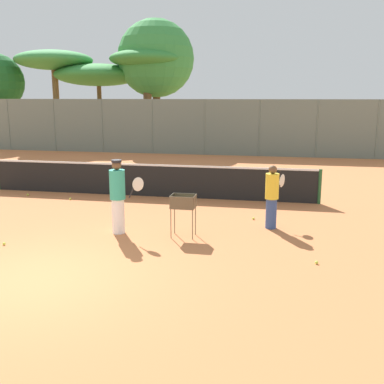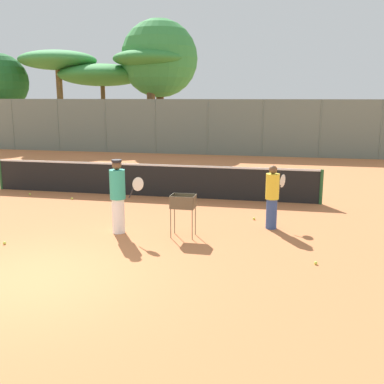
{
  "view_description": "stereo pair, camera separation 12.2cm",
  "coord_description": "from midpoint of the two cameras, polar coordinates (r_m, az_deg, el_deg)",
  "views": [
    {
      "loc": [
        4.3,
        -6.83,
        3.23
      ],
      "look_at": [
        2.24,
        3.4,
        1.0
      ],
      "focal_mm": 42.0,
      "sensor_mm": 36.0,
      "label": 1
    },
    {
      "loc": [
        4.42,
        -6.81,
        3.23
      ],
      "look_at": [
        2.24,
        3.4,
        1.0
      ],
      "focal_mm": 42.0,
      "sensor_mm": 36.0,
      "label": 2
    }
  ],
  "objects": [
    {
      "name": "tennis_ball_0",
      "position": [
        15.89,
        -20.34,
        -0.31
      ],
      "size": [
        0.07,
        0.07,
        0.07
      ],
      "primitive_type": "sphere",
      "color": "#D1E54C",
      "rests_on": "ground_plane"
    },
    {
      "name": "tennis_ball_3",
      "position": [
        9.24,
        15.18,
        -8.63
      ],
      "size": [
        0.07,
        0.07,
        0.07
      ],
      "primitive_type": "sphere",
      "color": "#D1E54C",
      "rests_on": "ground_plane"
    },
    {
      "name": "tree_4",
      "position": [
        31.09,
        -11.91,
        14.3
      ],
      "size": [
        5.71,
        5.71,
        5.31
      ],
      "color": "brown",
      "rests_on": "ground_plane"
    },
    {
      "name": "tree_5",
      "position": [
        28.98,
        -5.89,
        16.16
      ],
      "size": [
        4.6,
        4.6,
        6.06
      ],
      "color": "brown",
      "rests_on": "ground_plane"
    },
    {
      "name": "ground_plane",
      "position": [
        8.71,
        -19.97,
        -10.46
      ],
      "size": [
        80.0,
        80.0,
        0.0
      ],
      "primitive_type": "plane",
      "color": "#C67242"
    },
    {
      "name": "tennis_ball_5",
      "position": [
        10.86,
        -23.05,
        -6.05
      ],
      "size": [
        0.07,
        0.07,
        0.07
      ],
      "primitive_type": "sphere",
      "color": "#D1E54C",
      "rests_on": "ground_plane"
    },
    {
      "name": "ball_cart",
      "position": [
        10.41,
        -1.52,
        -1.66
      ],
      "size": [
        0.56,
        0.41,
        1.0
      ],
      "color": "brown",
      "rests_on": "ground_plane"
    },
    {
      "name": "tennis_ball_1",
      "position": [
        14.82,
        -15.42,
        -0.84
      ],
      "size": [
        0.07,
        0.07,
        0.07
      ],
      "primitive_type": "sphere",
      "color": "#D1E54C",
      "rests_on": "ground_plane"
    },
    {
      "name": "tennis_net",
      "position": [
        14.8,
        -5.94,
        1.59
      ],
      "size": [
        11.05,
        0.1,
        1.07
      ],
      "color": "#26592D",
      "rests_on": "ground_plane"
    },
    {
      "name": "tree_0",
      "position": [
        29.7,
        -4.74,
        16.49
      ],
      "size": [
        4.85,
        4.85,
        8.0
      ],
      "color": "brown",
      "rests_on": "ground_plane"
    },
    {
      "name": "player_white_outfit",
      "position": [
        10.8,
        -9.7,
        -0.46
      ],
      "size": [
        0.92,
        0.37,
        1.78
      ],
      "rotation": [
        0.0,
        0.0,
        6.13
      ],
      "color": "white",
      "rests_on": "ground_plane"
    },
    {
      "name": "tree_1",
      "position": [
        31.48,
        -17.24,
        15.57
      ],
      "size": [
        4.96,
        4.96,
        6.14
      ],
      "color": "brown",
      "rests_on": "ground_plane"
    },
    {
      "name": "back_fence",
      "position": [
        25.29,
        1.46,
        8.22
      ],
      "size": [
        30.41,
        0.08,
        3.08
      ],
      "color": "slate",
      "rests_on": "ground_plane"
    },
    {
      "name": "player_red_cap",
      "position": [
        11.24,
        9.82,
        -0.51
      ],
      "size": [
        0.5,
        0.81,
        1.59
      ],
      "rotation": [
        0.0,
        0.0,
        1.1
      ],
      "color": "#334C8C",
      "rests_on": "ground_plane"
    },
    {
      "name": "tennis_ball_2",
      "position": [
        12.13,
        7.52,
        -3.33
      ],
      "size": [
        0.07,
        0.07,
        0.07
      ],
      "primitive_type": "sphere",
      "color": "#D1E54C",
      "rests_on": "ground_plane"
    }
  ]
}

